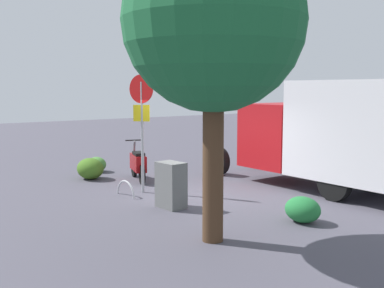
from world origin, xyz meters
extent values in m
plane|color=#494652|center=(0.00, 0.00, 0.00)|extent=(60.00, 60.00, 0.00)
cylinder|color=black|center=(-2.45, -4.17, 0.45)|extent=(0.90, 0.25, 0.90)
cylinder|color=black|center=(-2.44, -2.27, 0.45)|extent=(0.90, 0.25, 0.90)
cylinder|color=black|center=(2.09, -4.18, 0.45)|extent=(0.90, 0.25, 0.90)
cylinder|color=black|center=(2.09, -2.28, 0.45)|extent=(0.90, 0.25, 0.90)
cube|color=silver|center=(-2.84, -3.22, 1.73)|extent=(4.04, 2.21, 2.56)
cube|color=#AB1317|center=(0.17, -3.22, 1.40)|extent=(1.80, 2.10, 1.90)
cube|color=black|center=(0.17, -3.22, 2.00)|extent=(1.82, 1.94, 0.60)
cylinder|color=black|center=(3.41, 0.11, 0.28)|extent=(0.56, 0.28, 0.56)
cylinder|color=black|center=(2.23, 0.52, 0.28)|extent=(0.56, 0.28, 0.56)
cube|color=maroon|center=(2.78, 0.33, 0.56)|extent=(1.14, 0.67, 0.48)
cube|color=black|center=(2.68, 0.37, 0.83)|extent=(0.70, 0.48, 0.12)
cylinder|color=slate|center=(3.37, 0.13, 0.83)|extent=(0.29, 0.16, 0.69)
cylinder|color=black|center=(3.37, 0.13, 1.18)|extent=(0.22, 0.53, 0.04)
cylinder|color=#9E9EA3|center=(1.26, 1.07, 1.49)|extent=(0.08, 0.08, 2.98)
cylinder|color=red|center=(1.26, 1.09, 2.79)|extent=(0.71, 0.32, 0.76)
cube|color=yellow|center=(1.26, 1.09, 2.15)|extent=(0.33, 0.33, 0.44)
cylinder|color=#47301E|center=(-3.04, 2.16, 1.43)|extent=(0.38, 0.38, 2.85)
sphere|color=#195B31|center=(-3.04, 2.16, 3.99)|extent=(3.26, 3.26, 3.26)
cube|color=slate|center=(-0.57, 1.40, 0.54)|extent=(0.70, 0.52, 1.09)
torus|color=#B7B7BC|center=(1.14, 1.67, 0.00)|extent=(0.85, 0.09, 0.85)
ellipsoid|color=#468136|center=(4.96, 0.67, 0.25)|extent=(0.74, 0.61, 0.50)
ellipsoid|color=#227337|center=(-3.24, -0.12, 0.27)|extent=(0.80, 0.66, 0.55)
ellipsoid|color=#406B1F|center=(3.89, 1.40, 0.33)|extent=(0.96, 0.79, 0.66)
camera|label=1|loc=(-9.59, 7.54, 2.80)|focal=44.18mm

